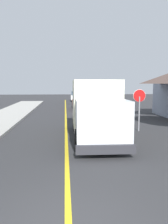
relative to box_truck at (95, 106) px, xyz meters
The scene contains 7 objects.
centre_line_yellow 2.89m from the box_truck, 134.70° to the left, with size 0.16×56.00×0.01m, color gold.
box_truck is the anchor object (origin of this frame).
parked_car_near 7.76m from the box_truck, 86.95° to the left, with size 1.84×4.41×1.67m.
parked_car_mid 14.44m from the box_truck, 89.27° to the left, with size 1.94×4.45×1.67m.
parked_car_far 21.53m from the box_truck, 88.67° to the left, with size 1.83×4.41×1.67m.
parked_car_furthest 27.47m from the box_truck, 89.41° to the left, with size 1.97×4.47×1.67m.
stop_sign 3.38m from the box_truck, 27.12° to the left, with size 0.80×0.10×2.65m.
Camera 1 is at (-0.04, -4.23, 3.02)m, focal length 36.95 mm.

